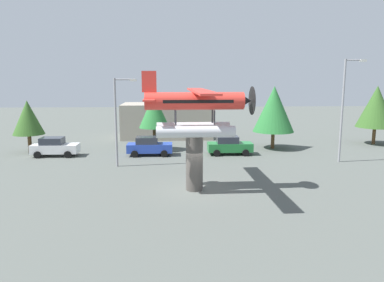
{
  "coord_description": "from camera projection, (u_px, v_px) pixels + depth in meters",
  "views": [
    {
      "loc": [
        -1.36,
        -23.08,
        7.17
      ],
      "look_at": [
        0.0,
        3.0,
        2.7
      ],
      "focal_mm": 34.51,
      "sensor_mm": 36.0,
      "label": 1
    }
  ],
  "objects": [
    {
      "name": "car_near_white",
      "position": [
        55.0,
        147.0,
        34.16
      ],
      "size": [
        4.2,
        2.02,
        1.76
      ],
      "color": "white",
      "rests_on": "ground"
    },
    {
      "name": "streetlight_secondary",
      "position": [
        345.0,
        104.0,
        31.16
      ],
      "size": [
        1.84,
        0.28,
        8.75
      ],
      "color": "gray",
      "rests_on": "ground"
    },
    {
      "name": "display_pedestal",
      "position": [
        194.0,
        163.0,
        23.69
      ],
      "size": [
        1.1,
        1.1,
        3.61
      ],
      "primitive_type": "cylinder",
      "color": "#4C4742",
      "rests_on": "ground"
    },
    {
      "name": "tree_center_back",
      "position": [
        274.0,
        109.0,
        37.42
      ],
      "size": [
        4.17,
        4.17,
        6.38
      ],
      "color": "brown",
      "rests_on": "ground"
    },
    {
      "name": "car_far_green",
      "position": [
        229.0,
        145.0,
        34.9
      ],
      "size": [
        4.2,
        2.02,
        1.76
      ],
      "color": "#237A38",
      "rests_on": "ground"
    },
    {
      "name": "car_mid_blue",
      "position": [
        149.0,
        146.0,
        34.51
      ],
      "size": [
        4.2,
        2.02,
        1.76
      ],
      "color": "#2847B7",
      "rests_on": "ground"
    },
    {
      "name": "tree_far_east",
      "position": [
        376.0,
        107.0,
        39.84
      ],
      "size": [
        4.04,
        4.04,
        6.37
      ],
      "color": "brown",
      "rests_on": "ground"
    },
    {
      "name": "floatplane_monument",
      "position": [
        197.0,
        109.0,
        23.11
      ],
      "size": [
        6.94,
        10.42,
        4.0
      ],
      "rotation": [
        0.0,
        0.0,
        0.02
      ],
      "color": "silver",
      "rests_on": "display_pedestal"
    },
    {
      "name": "tree_west",
      "position": [
        28.0,
        118.0,
        35.42
      ],
      "size": [
        2.96,
        2.96,
        5.07
      ],
      "color": "brown",
      "rests_on": "ground"
    },
    {
      "name": "ground_plane",
      "position": [
        194.0,
        190.0,
        23.99
      ],
      "size": [
        140.0,
        140.0,
        0.0
      ],
      "primitive_type": "plane",
      "color": "#515651"
    },
    {
      "name": "tree_east",
      "position": [
        154.0,
        111.0,
        36.43
      ],
      "size": [
        3.03,
        3.03,
        5.67
      ],
      "color": "brown",
      "rests_on": "ground"
    },
    {
      "name": "streetlight_primary",
      "position": [
        118.0,
        115.0,
        29.64
      ],
      "size": [
        1.84,
        0.28,
        7.16
      ],
      "color": "gray",
      "rests_on": "ground"
    },
    {
      "name": "storefront_building",
      "position": [
        167.0,
        120.0,
        45.2
      ],
      "size": [
        10.79,
        6.0,
        4.1
      ],
      "primitive_type": "cube",
      "color": "#9E9384",
      "rests_on": "ground"
    }
  ]
}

